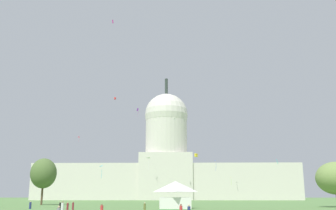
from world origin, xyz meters
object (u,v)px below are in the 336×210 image
Objects in this scene: capitol_building at (166,166)px; person_navy_lawn_far_left at (30,205)px; person_black_mid_left at (60,205)px; kite_cyan_low at (103,167)px; kite_blue_low at (216,162)px; person_olive_edge_west at (145,208)px; kite_magenta_high at (113,22)px; kite_violet_high at (138,110)px; kite_white_low at (149,159)px; kite_pink_mid at (79,137)px; kite_turquoise_low at (277,162)px; kite_green_high at (174,120)px; kite_red_high at (115,98)px; kite_yellow_low at (196,155)px; person_maroon_back_left at (73,206)px; person_white_front_left at (62,207)px; tree_east_mid at (336,178)px; person_maroon_mid_right at (68,206)px; kite_gold_low at (232,179)px; tree_west_far at (44,173)px; person_red_lawn_far_right at (102,210)px; kite_black_low at (238,184)px; event_tent at (176,194)px.

person_navy_lawn_far_left is at bearing -99.17° from capitol_building.
person_black_mid_left is 35.22m from kite_cyan_low.
person_black_mid_left is 103.83m from kite_blue_low.
kite_magenta_high is at bearing -175.63° from person_olive_edge_west.
kite_violet_high reaches higher than kite_white_low.
kite_pink_mid is 106.77m from kite_turquoise_low.
person_navy_lawn_far_left is at bearing -2.09° from kite_green_high.
kite_blue_low is 68.53m from kite_red_high.
kite_green_high is 1.17× the size of kite_red_high.
capitol_building is at bearing -178.59° from kite_magenta_high.
person_maroon_back_left is at bearing -74.95° from kite_yellow_low.
kite_violet_high is (-37.57, 16.43, 27.50)m from kite_blue_low.
kite_white_low is at bearing -27.00° from person_maroon_back_left.
kite_green_high is (17.67, 125.53, 39.35)m from person_white_front_left.
kite_green_high is at bearing 111.59° from tree_east_mid.
person_black_mid_left is 66.04m from kite_white_low.
person_maroon_mid_right is at bearing -139.89° from person_olive_edge_west.
kite_gold_low is 0.73× the size of kite_white_low.
kite_pink_mid reaches higher than tree_west_far.
tree_west_far is 12.90× the size of kite_magenta_high.
kite_white_low is (-35.71, -39.19, 5.73)m from kite_gold_low.
kite_red_high reaches higher than person_red_lawn_far_right.
kite_red_high reaches higher than kite_cyan_low.
tree_west_far is 3.08× the size of kite_blue_low.
tree_west_far is 3.67× the size of kite_cyan_low.
kite_black_low is at bearing 94.53° from kite_pink_mid.
person_olive_edge_west is (34.05, -48.90, -8.22)m from tree_west_far.
kite_gold_low is 0.74× the size of kite_violet_high.
kite_turquoise_low is (13.35, -52.50, -6.54)m from kite_yellow_low.
kite_pink_mid reaches higher than kite_yellow_low.
kite_pink_mid reaches higher than kite_black_low.
kite_blue_low is at bearing 153.33° from person_olive_edge_west.
kite_gold_low is 13.49m from kite_blue_low.
kite_violet_high is (0.68, 116.18, 44.14)m from person_maroon_mid_right.
person_olive_edge_west is 81.33m from kite_white_low.
tree_west_far is at bearing -160.32° from person_olive_edge_west.
kite_blue_low is 0.97× the size of kite_white_low.
person_white_front_left is at bearing 45.30° from person_maroon_mid_right.
kite_pink_mid is (-22.27, 93.80, 25.76)m from person_white_front_left.
tree_east_mid is at bearing -163.51° from kite_turquoise_low.
person_black_mid_left is 57.63m from kite_yellow_low.
tree_east_mid is 62.96m from person_white_front_left.
kite_turquoise_low is (-17.97, -17.68, 2.41)m from tree_east_mid.
kite_black_low is at bearing -70.31° from kite_cyan_low.
kite_blue_low reaches higher than kite_yellow_low.
kite_yellow_low is (6.51, 43.12, 12.68)m from event_tent.
capitol_building reaches higher than person_navy_lawn_far_left.
kite_magenta_high reaches higher than person_white_front_left.
capitol_building is 34.53× the size of kite_blue_low.
kite_violet_high is (-0.66, 117.34, 44.06)m from person_maroon_back_left.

